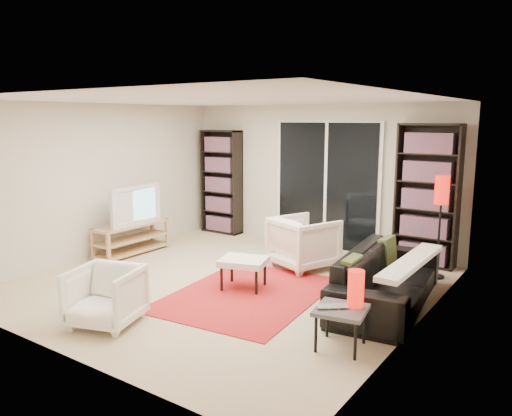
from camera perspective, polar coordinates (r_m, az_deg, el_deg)
The scene contains 20 objects.
floor at distance 6.76m, azimuth -3.23°, elevation -8.54°, with size 5.00×5.00×0.00m, color beige.
wall_back at distance 8.56m, azimuth 7.00°, elevation 3.65°, with size 5.00×0.02×2.40m, color beige.
wall_front at distance 4.78m, azimuth -22.04°, elevation -2.26°, with size 5.00×0.02×2.40m, color beige.
wall_left at distance 8.23m, azimuth -17.23°, elevation 3.00°, with size 0.02×5.00×2.40m, color beige.
wall_right at distance 5.33m, azimuth 18.39°, elevation -0.80°, with size 0.02×5.00×2.40m, color beige.
ceiling at distance 6.40m, azimuth -3.45°, elevation 12.26°, with size 5.00×5.00×0.02m, color white.
sliding_door at distance 8.46m, azimuth 8.06°, elevation 2.52°, with size 1.92×0.08×2.16m.
bookshelf_left at distance 9.51m, azimuth -3.98°, elevation 2.99°, with size 0.80×0.30×1.95m.
bookshelf_right at distance 7.73m, azimuth 18.95°, elevation 1.34°, with size 0.90×0.30×2.10m.
tv_stand at distance 8.34m, azimuth -14.01°, elevation -3.31°, with size 0.42×1.32×0.50m.
tv at distance 8.21m, azimuth -14.08°, elevation 0.36°, with size 1.07×0.14×0.61m, color black.
rug at distance 6.32m, azimuth -0.94°, elevation -9.80°, with size 1.68×2.28×0.01m, color red.
sofa at distance 6.12m, azimuth 14.79°, elevation -7.71°, with size 2.21×0.86×0.64m, color black.
armchair_back at distance 7.35m, azimuth 5.47°, elevation -3.94°, with size 0.81×0.83×0.76m, color white.
armchair_front at distance 5.59m, azimuth -16.83°, elevation -9.64°, with size 0.67×0.69×0.63m, color white.
ottoman at distance 6.43m, azimuth -1.44°, elevation -6.26°, with size 0.69×0.62×0.40m.
side_table at distance 4.90m, azimuth 9.71°, elevation -11.71°, with size 0.54×0.54×0.40m.
laptop at distance 4.83m, azimuth 8.77°, elevation -11.27°, with size 0.30×0.19×0.02m, color silver.
table_lamp at distance 4.89m, azimuth 11.35°, elevation -9.00°, with size 0.16×0.16×0.35m, color red.
floor_lamp at distance 7.16m, azimuth 20.42°, elevation 0.83°, with size 0.21×0.21×1.41m.
Camera 1 is at (3.93, -5.05, 2.17)m, focal length 35.00 mm.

